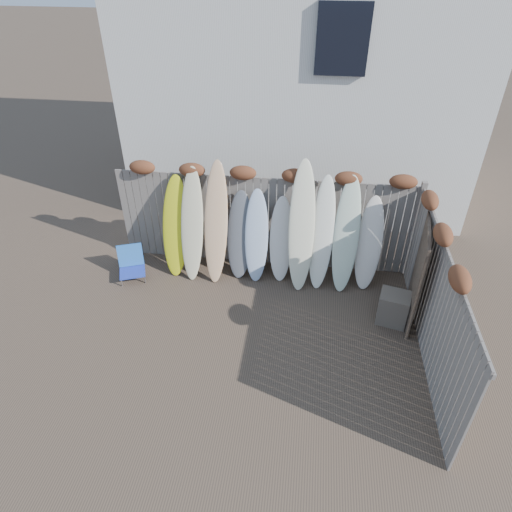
# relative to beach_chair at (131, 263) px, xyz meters

# --- Properties ---
(ground) EXTENTS (80.00, 80.00, 0.00)m
(ground) POSITION_rel_beach_chair_xyz_m (2.63, -1.57, -0.31)
(ground) COLOR #493A2D
(back_fence) EXTENTS (6.05, 0.28, 2.24)m
(back_fence) POSITION_rel_beach_chair_xyz_m (2.69, 0.83, 0.87)
(back_fence) COLOR slate
(back_fence) RESTS_ON ground
(right_fence) EXTENTS (0.28, 4.40, 2.24)m
(right_fence) POSITION_rel_beach_chair_xyz_m (5.62, -1.31, 0.83)
(right_fence) COLOR slate
(right_fence) RESTS_ON ground
(house) EXTENTS (8.50, 5.50, 6.33)m
(house) POSITION_rel_beach_chair_xyz_m (3.13, 4.93, 2.89)
(house) COLOR silver
(house) RESTS_ON ground
(beach_chair) EXTENTS (0.66, 0.68, 0.67)m
(beach_chair) POSITION_rel_beach_chair_xyz_m (0.00, 0.00, 0.00)
(beach_chair) COLOR #243BB4
(beach_chair) RESTS_ON ground
(wooden_crate) EXTENTS (0.62, 0.55, 0.62)m
(wooden_crate) POSITION_rel_beach_chair_xyz_m (5.18, -0.70, -0.00)
(wooden_crate) COLOR brown
(wooden_crate) RESTS_ON ground
(lattice_panel) EXTENTS (0.27, 1.26, 1.91)m
(lattice_panel) POSITION_rel_beach_chair_xyz_m (5.51, -0.53, 0.64)
(lattice_panel) COLOR brown
(lattice_panel) RESTS_ON ground
(surfboard_0) EXTENTS (0.58, 0.75, 2.03)m
(surfboard_0) POSITION_rel_beach_chair_xyz_m (0.89, 0.41, 0.70)
(surfboard_0) COLOR yellow
(surfboard_0) RESTS_ON ground
(surfboard_1) EXTENTS (0.47, 0.80, 2.24)m
(surfboard_1) POSITION_rel_beach_chair_xyz_m (1.26, 0.35, 0.81)
(surfboard_1) COLOR beige
(surfboard_1) RESTS_ON ground
(surfboard_2) EXTENTS (0.50, 0.85, 2.38)m
(surfboard_2) POSITION_rel_beach_chair_xyz_m (1.74, 0.36, 0.88)
(surfboard_2) COLOR #DFB26D
(surfboard_2) RESTS_ON ground
(surfboard_3) EXTENTS (0.53, 0.64, 1.77)m
(surfboard_3) POSITION_rel_beach_chair_xyz_m (2.20, 0.46, 0.57)
(surfboard_3) COLOR #53575E
(surfboard_3) RESTS_ON ground
(surfboard_4) EXTENTS (0.50, 0.68, 1.84)m
(surfboard_4) POSITION_rel_beach_chair_xyz_m (2.54, 0.42, 0.61)
(surfboard_4) COLOR #A2B8D8
(surfboard_4) RESTS_ON ground
(surfboard_5) EXTENTS (0.49, 0.63, 1.70)m
(surfboard_5) POSITION_rel_beach_chair_xyz_m (3.03, 0.46, 0.54)
(surfboard_5) COLOR white
(surfboard_5) RESTS_ON ground
(surfboard_6) EXTENTS (0.54, 0.89, 2.49)m
(surfboard_6) POSITION_rel_beach_chair_xyz_m (3.42, 0.34, 0.94)
(surfboard_6) COLOR #EAE8C6
(surfboard_6) RESTS_ON ground
(surfboard_7) EXTENTS (0.51, 0.80, 2.19)m
(surfboard_7) POSITION_rel_beach_chair_xyz_m (3.82, 0.40, 0.79)
(surfboard_7) COLOR white
(surfboard_7) RESTS_ON ground
(surfboard_8) EXTENTS (0.53, 0.81, 2.23)m
(surfboard_8) POSITION_rel_beach_chair_xyz_m (4.28, 0.36, 0.80)
(surfboard_8) COLOR silver
(surfboard_8) RESTS_ON ground
(surfboard_9) EXTENTS (0.55, 0.70, 1.83)m
(surfboard_9) POSITION_rel_beach_chair_xyz_m (4.75, 0.43, 0.61)
(surfboard_9) COLOR white
(surfboard_9) RESTS_ON ground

